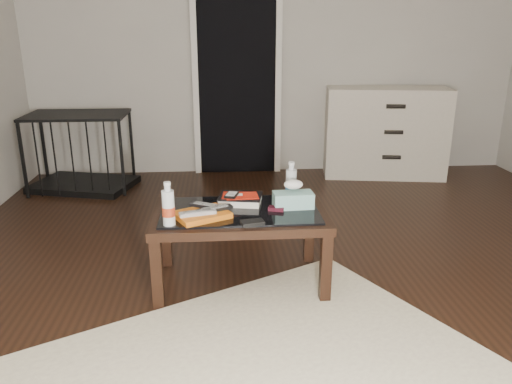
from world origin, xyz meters
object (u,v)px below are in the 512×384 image
dresser (385,132)px  tissue_box (293,200)px  water_bottle_left (168,204)px  textbook (240,199)px  pet_crate (82,164)px  coffee_table (240,220)px  water_bottle_right (291,181)px

dresser → tissue_box: (-1.27, -2.20, 0.06)m
water_bottle_left → textbook: bearing=39.0°
pet_crate → textbook: size_ratio=4.10×
textbook → tissue_box: size_ratio=1.09×
coffee_table → tissue_box: tissue_box is taller
water_bottle_right → tissue_box: bearing=-92.8°
coffee_table → water_bottle_left: bearing=-152.2°
water_bottle_left → tissue_box: (0.70, 0.22, -0.07)m
dresser → water_bottle_left: (-1.97, -2.42, 0.13)m
tissue_box → water_bottle_right: bearing=83.9°
dresser → water_bottle_right: 2.43m
coffee_table → water_bottle_left: (-0.39, -0.20, 0.18)m
dresser → water_bottle_left: size_ratio=5.30×
coffee_table → tissue_box: size_ratio=4.35×
pet_crate → water_bottle_right: size_ratio=4.31×
dresser → water_bottle_right: size_ratio=5.30×
dresser → pet_crate: dresser is taller
water_bottle_left → water_bottle_right: 0.79m
coffee_table → textbook: (0.01, 0.12, 0.09)m
pet_crate → tissue_box: 2.63m
textbook → water_bottle_right: 0.33m
water_bottle_right → tissue_box: size_ratio=1.03×
dresser → textbook: (-1.58, -2.10, 0.03)m
dresser → textbook: 2.63m
coffee_table → dresser: bearing=54.4°
dresser → water_bottle_left: dresser is taller
tissue_box → water_bottle_left: bearing=-165.8°
pet_crate → water_bottle_right: (1.73, -1.84, 0.35)m
pet_crate → tissue_box: (1.72, -1.97, 0.28)m
dresser → water_bottle_right: dresser is taller
coffee_table → textbook: size_ratio=4.00×
coffee_table → dresser: dresser is taller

